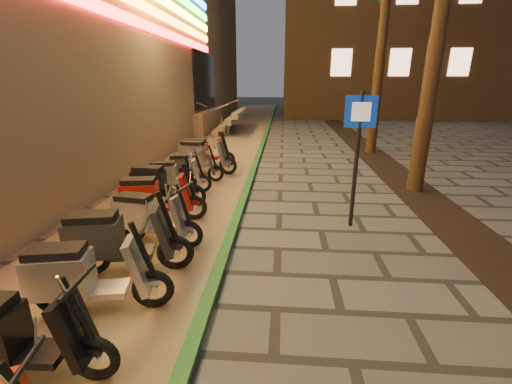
# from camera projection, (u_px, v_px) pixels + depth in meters

# --- Properties ---
(parking_strip) EXTENTS (3.40, 60.00, 0.01)m
(parking_strip) POSITION_uv_depth(u_px,v_px,m) (210.00, 161.00, 12.51)
(parking_strip) COLOR #8C7251
(parking_strip) RESTS_ON ground
(green_curb) EXTENTS (0.18, 60.00, 0.10)m
(green_curb) POSITION_uv_depth(u_px,v_px,m) (256.00, 161.00, 12.37)
(green_curb) COLOR #286B28
(green_curb) RESTS_ON ground
(planting_strip) EXTENTS (1.20, 40.00, 0.02)m
(planting_strip) POSITION_uv_depth(u_px,v_px,m) (448.00, 218.00, 7.31)
(planting_strip) COLOR black
(planting_strip) RESTS_ON ground
(pedestrian_sign) EXTENTS (0.58, 0.10, 2.64)m
(pedestrian_sign) POSITION_uv_depth(u_px,v_px,m) (358.00, 142.00, 6.45)
(pedestrian_sign) COLOR black
(pedestrian_sign) RESTS_ON ground
(scooter_4) EXTENTS (1.64, 0.58, 1.16)m
(scooter_4) POSITION_uv_depth(u_px,v_px,m) (10.00, 335.00, 3.26)
(scooter_4) COLOR black
(scooter_4) RESTS_ON ground
(scooter_5) EXTENTS (1.73, 0.78, 1.22)m
(scooter_5) POSITION_uv_depth(u_px,v_px,m) (83.00, 276.00, 4.21)
(scooter_5) COLOR black
(scooter_5) RESTS_ON ground
(scooter_6) EXTENTS (1.84, 0.83, 1.29)m
(scooter_6) POSITION_uv_depth(u_px,v_px,m) (115.00, 240.00, 5.09)
(scooter_6) COLOR black
(scooter_6) RESTS_ON ground
(scooter_7) EXTENTS (1.66, 0.70, 1.16)m
(scooter_7) POSITION_uv_depth(u_px,v_px,m) (148.00, 217.00, 6.10)
(scooter_7) COLOR black
(scooter_7) RESTS_ON ground
(scooter_8) EXTENTS (1.74, 0.75, 1.22)m
(scooter_8) POSITION_uv_depth(u_px,v_px,m) (153.00, 197.00, 7.03)
(scooter_8) COLOR black
(scooter_8) RESTS_ON ground
(scooter_9) EXTENTS (1.72, 0.60, 1.22)m
(scooter_9) POSITION_uv_depth(u_px,v_px,m) (160.00, 184.00, 7.96)
(scooter_9) COLOR black
(scooter_9) RESTS_ON ground
(scooter_10) EXTENTS (1.57, 0.68, 1.10)m
(scooter_10) POSITION_uv_depth(u_px,v_px,m) (173.00, 176.00, 8.82)
(scooter_10) COLOR black
(scooter_10) RESTS_ON ground
(scooter_11) EXTENTS (1.53, 0.77, 1.08)m
(scooter_11) POSITION_uv_depth(u_px,v_px,m) (190.00, 167.00, 9.74)
(scooter_11) COLOR black
(scooter_11) RESTS_ON ground
(scooter_12) EXTENTS (1.86, 0.77, 1.30)m
(scooter_12) POSITION_uv_depth(u_px,v_px,m) (201.00, 155.00, 10.77)
(scooter_12) COLOR black
(scooter_12) RESTS_ON ground
(scooter_13) EXTENTS (1.72, 0.60, 1.21)m
(scooter_13) POSITION_uv_depth(u_px,v_px,m) (204.00, 151.00, 11.64)
(scooter_13) COLOR black
(scooter_13) RESTS_ON ground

